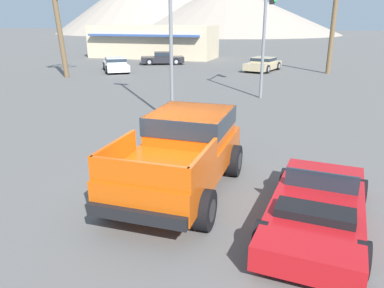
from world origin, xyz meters
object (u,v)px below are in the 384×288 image
orange_pickup_truck (184,148)px  traffic_light_main (268,17)px  parked_car_dark (163,58)px  parked_car_white (116,64)px  parked_car_tan (263,64)px  red_convertible_car (317,209)px

orange_pickup_truck → traffic_light_main: traffic_light_main is taller
parked_car_dark → parked_car_white: 6.32m
orange_pickup_truck → traffic_light_main: bearing=88.8°
parked_car_white → traffic_light_main: bearing=-60.6°
parked_car_tan → traffic_light_main: 10.99m
orange_pickup_truck → parked_car_dark: orange_pickup_truck is taller
orange_pickup_truck → parked_car_dark: bearing=113.0°
orange_pickup_truck → red_convertible_car: (3.19, -1.04, -0.64)m
orange_pickup_truck → parked_car_tan: (-1.10, 23.50, -0.47)m
parked_car_dark → parked_car_white: parked_car_dark is taller
red_convertible_car → parked_car_white: size_ratio=0.96×
red_convertible_car → parked_car_dark: 30.10m
red_convertible_car → parked_car_dark: size_ratio=1.01×
orange_pickup_truck → parked_car_tan: bearing=92.7°
parked_car_tan → parked_car_dark: bearing=1.3°
traffic_light_main → parked_car_tan: bearing=7.7°
parked_car_tan → parked_car_dark: parked_car_dark is taller
orange_pickup_truck → parked_car_dark: size_ratio=1.12×
red_convertible_car → parked_car_tan: size_ratio=1.00×
orange_pickup_truck → parked_car_dark: 27.79m
parked_car_white → red_convertible_car: bearing=-87.1°
parked_car_tan → orange_pickup_truck: bearing=106.0°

